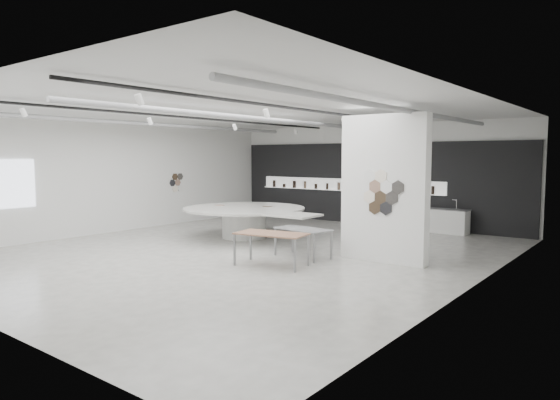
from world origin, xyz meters
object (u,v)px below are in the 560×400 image
Objects in this scene: kitchen_counter at (447,221)px; sample_table_wood at (271,235)px; partition_column at (384,189)px; sample_table_stone at (303,231)px; display_island at (246,218)px.

sample_table_wood is at bearing -98.43° from kitchen_counter.
kitchen_counter is (1.53, 7.57, -0.31)m from sample_table_wood.
partition_column is 2.33× the size of sample_table_stone.
sample_table_wood is 7.73m from kitchen_counter.
kitchen_counter is at bearing 78.60° from sample_table_wood.
display_island reaches higher than sample_table_wood.
kitchen_counter is at bearing 93.63° from partition_column.
sample_table_stone is at bearing -156.74° from partition_column.
display_island reaches higher than sample_table_stone.
partition_column is 2.44× the size of kitchen_counter.
display_island is 6.81m from kitchen_counter.
kitchen_counter reaches higher than display_island.
kitchen_counter is at bearing 76.58° from sample_table_stone.
sample_table_wood is (-1.88, -2.06, -1.07)m from partition_column.
kitchen_counter is (-0.35, 5.51, -1.39)m from partition_column.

